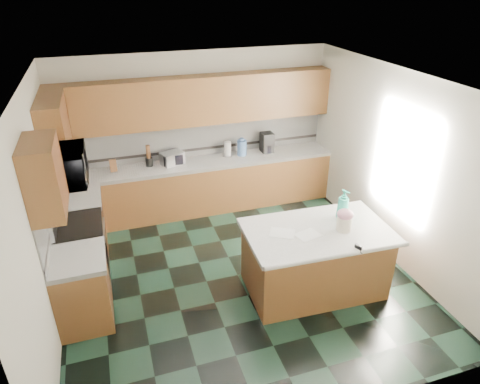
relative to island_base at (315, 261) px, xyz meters
name	(u,v)px	position (x,y,z in m)	size (l,w,h in m)	color
floor	(238,275)	(-0.88, 0.56, -0.43)	(4.60, 4.60, 0.00)	black
ceiling	(237,82)	(-0.88, 0.56, 2.27)	(4.60, 4.60, 0.00)	white
wall_back	(196,131)	(-0.88, 2.88, 0.92)	(4.60, 0.04, 2.70)	silver
wall_front	(325,314)	(-0.88, -1.76, 0.92)	(4.60, 0.04, 2.70)	silver
wall_left	(39,219)	(-3.20, 0.56, 0.92)	(0.04, 4.60, 2.70)	silver
wall_right	(394,167)	(1.44, 0.56, 0.92)	(0.04, 4.60, 2.70)	silver
back_base_cab	(203,187)	(-0.88, 2.56, 0.00)	(4.60, 0.60, 0.86)	#33180C
back_countertop	(202,163)	(-0.88, 2.56, 0.46)	(4.60, 0.64, 0.06)	white
back_upper_cab	(197,100)	(-0.88, 2.69, 1.51)	(4.60, 0.33, 0.78)	#33180C
back_backsplash	(197,138)	(-0.88, 2.85, 0.81)	(4.60, 0.02, 0.63)	silver
back_accent_band	(198,149)	(-0.88, 2.84, 0.61)	(4.60, 0.01, 0.05)	black
left_base_cab_rear	(83,226)	(-2.88, 1.85, 0.00)	(0.60, 0.82, 0.86)	#33180C
left_counter_rear	(78,199)	(-2.88, 1.85, 0.46)	(0.64, 0.82, 0.06)	white
left_base_cab_front	(83,291)	(-2.88, 0.32, 0.00)	(0.60, 0.72, 0.86)	#33180C
left_counter_front	(76,259)	(-2.88, 0.32, 0.46)	(0.64, 0.72, 0.06)	white
left_backsplash	(48,205)	(-3.17, 1.11, 0.81)	(0.02, 2.30, 0.63)	silver
left_accent_band	(51,218)	(-3.16, 1.11, 0.61)	(0.01, 2.30, 0.05)	black
left_upper_cab_rear	(54,127)	(-3.02, 1.98, 1.51)	(0.33, 1.09, 0.78)	#33180C
left_upper_cab_front	(44,178)	(-3.02, 0.32, 1.51)	(0.33, 0.72, 0.78)	#33180C
range_body	(83,255)	(-2.88, 1.06, 0.01)	(0.60, 0.76, 0.88)	#B7B7BC
range_oven_door	(106,254)	(-2.59, 1.06, -0.03)	(0.02, 0.68, 0.55)	black
range_cooktop	(77,226)	(-2.88, 1.06, 0.47)	(0.62, 0.78, 0.04)	black
range_handle	(104,230)	(-2.56, 1.06, 0.35)	(0.02, 0.02, 0.66)	#B7B7BC
range_backguard	(53,221)	(-3.14, 1.06, 0.59)	(0.06, 0.76, 0.18)	#B7B7BC
microwave	(65,166)	(-2.88, 1.06, 1.30)	(0.73, 0.50, 0.41)	#B7B7BC
island_base	(315,261)	(0.00, 0.00, 0.00)	(1.72, 0.98, 0.86)	#33180C
island_top	(318,232)	(0.00, 0.00, 0.46)	(1.82, 1.08, 0.06)	white
island_bullnose	(339,256)	(0.00, -0.54, 0.46)	(0.06, 0.06, 1.82)	white
treat_jar	(344,223)	(0.30, -0.11, 0.59)	(0.19, 0.19, 0.19)	beige
treat_jar_lid	(345,214)	(0.30, -0.11, 0.71)	(0.21, 0.21, 0.13)	#CE849C
treat_jar_knob	(346,211)	(0.30, -0.11, 0.76)	(0.02, 0.02, 0.07)	tan
treat_jar_knob_end_l	(343,212)	(0.27, -0.11, 0.76)	(0.04, 0.04, 0.04)	tan
treat_jar_knob_end_r	(348,211)	(0.33, -0.11, 0.76)	(0.04, 0.04, 0.04)	tan
soap_bottle_island	(343,205)	(0.43, 0.15, 0.69)	(0.16, 0.16, 0.41)	#2AB59C
paper_sheet_a	(308,235)	(-0.17, -0.08, 0.49)	(0.29, 0.22, 0.00)	white
paper_sheet_b	(282,233)	(-0.46, 0.06, 0.49)	(0.30, 0.23, 0.00)	white
clamp_body	(358,248)	(0.26, -0.52, 0.50)	(0.03, 0.09, 0.08)	black
clamp_handle	(361,252)	(0.26, -0.58, 0.48)	(0.01, 0.01, 0.06)	black
knife_block	(113,166)	(-2.33, 2.61, 0.59)	(0.11, 0.09, 0.20)	#472814
utensil_crock	(149,162)	(-1.75, 2.64, 0.56)	(0.12, 0.12, 0.15)	black
utensil_bundle	(148,152)	(-1.75, 2.64, 0.75)	(0.07, 0.07, 0.22)	#472814
toaster_oven	(172,158)	(-1.37, 2.61, 0.59)	(0.36, 0.25, 0.21)	#B7B7BC
toaster_oven_door	(174,161)	(-1.37, 2.49, 0.59)	(0.32, 0.01, 0.17)	black
paper_towel	(228,149)	(-0.39, 2.66, 0.62)	(0.12, 0.12, 0.26)	white
paper_towel_base	(228,155)	(-0.39, 2.66, 0.50)	(0.17, 0.17, 0.01)	#B7B7BC
water_jug	(242,148)	(-0.14, 2.62, 0.63)	(0.17, 0.17, 0.27)	#4E74B0
water_jug_neck	(242,139)	(-0.14, 2.62, 0.78)	(0.08, 0.08, 0.04)	#4E74B0
coffee_maker	(267,142)	(0.34, 2.64, 0.67)	(0.21, 0.23, 0.35)	black
coffee_carafe	(268,149)	(0.34, 2.59, 0.56)	(0.14, 0.14, 0.14)	black
soap_bottle_back	(270,146)	(0.38, 2.61, 0.61)	(0.11, 0.11, 0.23)	white
soap_back_cap	(270,139)	(0.38, 2.61, 0.74)	(0.02, 0.02, 0.03)	red
window_light_proxy	(403,162)	(1.41, 0.36, 1.07)	(0.02, 1.40, 1.10)	white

